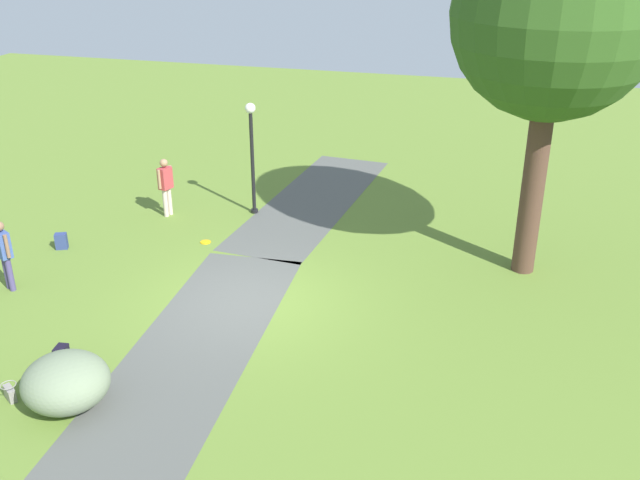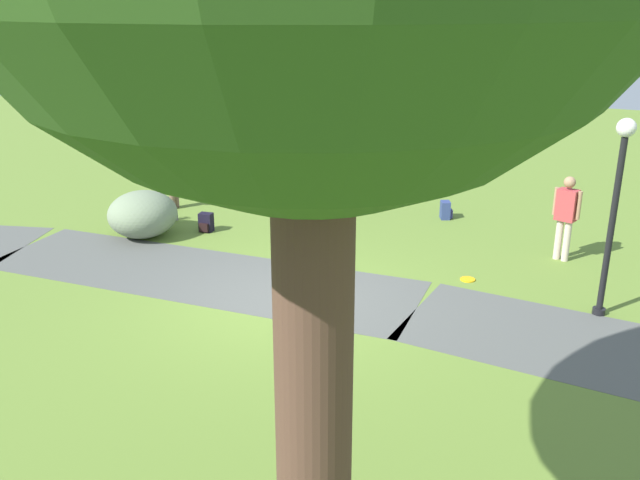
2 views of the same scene
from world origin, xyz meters
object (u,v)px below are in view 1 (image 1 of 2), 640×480
Objects in this scene: lawn_boulder at (66,382)px; handbag_on_grass at (10,393)px; passerby_on_path at (4,251)px; large_shade_tree at (556,18)px; spare_backpack_on_lawn at (61,241)px; man_near_boulder at (166,183)px; frisbee_on_grass at (206,242)px; backpack_by_boulder at (63,356)px; lamp_post at (252,146)px.

lawn_boulder reaches higher than handbag_on_grass.
passerby_on_path reaches higher than lawn_boulder.
large_shade_tree is 12.52m from spare_backpack_on_lawn.
large_shade_tree reaches higher than passerby_on_path.
man_near_boulder is at bearing 148.70° from spare_backpack_on_lawn.
large_shade_tree is 12.52m from handbag_on_grass.
spare_backpack_on_lawn is 1.51× the size of frisbee_on_grass.
backpack_by_boulder is 1.51× the size of frisbee_on_grass.
man_near_boulder is 4.07× the size of spare_backpack_on_lawn.
passerby_on_path is at bearing -132.33° from lawn_boulder.
lamp_post is 11.70× the size of frisbee_on_grass.
lamp_post is 1.81× the size of lawn_boulder.
handbag_on_grass is at bearing -5.46° from frisbee_on_grass.
man_near_boulder reaches higher than spare_backpack_on_lawn.
lamp_post is at bearing 179.36° from lawn_boulder.
man_near_boulder reaches higher than backpack_by_boulder.
lamp_post is 6.79m from passerby_on_path.
spare_backpack_on_lawn is at bearing -80.63° from large_shade_tree.
lamp_post is at bearing 109.93° from man_near_boulder.
passerby_on_path is 4.08× the size of backpack_by_boulder.
spare_backpack_on_lawn is at bearing -48.02° from lamp_post.
backpack_by_boulder and spare_backpack_on_lawn have the same top height.
large_shade_tree is at bearing 77.44° from lamp_post.
lamp_post reaches higher than passerby_on_path.
backpack_by_boulder is at bearing 10.78° from man_near_boulder.
lawn_boulder is (7.27, -7.36, -5.22)m from large_shade_tree.
frisbee_on_grass is (0.58, -7.78, -5.69)m from large_shade_tree.
man_near_boulder is 7.23m from backpack_by_boulder.
handbag_on_grass is at bearing 25.56° from spare_backpack_on_lawn.
passerby_on_path reaches higher than frisbee_on_grass.
large_shade_tree is at bearing 109.98° from passerby_on_path.
backpack_by_boulder is at bearing 51.19° from passerby_on_path.
large_shade_tree reaches higher than spare_backpack_on_lawn.
large_shade_tree is 2.55× the size of lamp_post.
large_shade_tree is at bearing 85.12° from man_near_boulder.
lamp_post reaches higher than handbag_on_grass.
lamp_post is 9.26m from handbag_on_grass.
large_shade_tree is at bearing 127.52° from backpack_by_boulder.
lawn_boulder is at bearing 47.67° from passerby_on_path.
spare_backpack_on_lawn is at bearing -145.52° from lawn_boulder.
man_near_boulder is 4.30× the size of handbag_on_grass.
frisbee_on_grass is (2.19, -0.52, -1.93)m from lamp_post.
lawn_boulder is 4.53× the size of handbag_on_grass.
handbag_on_grass is at bearing 7.32° from man_near_boulder.
lawn_boulder is at bearing -0.64° from lamp_post.
handbag_on_grass is (0.12, -1.08, -0.34)m from lawn_boulder.
backpack_by_boulder reaches higher than handbag_on_grass.
large_shade_tree is 4.85× the size of man_near_boulder.
lawn_boulder is 1.13m from handbag_on_grass.
passerby_on_path is at bearing -143.40° from handbag_on_grass.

